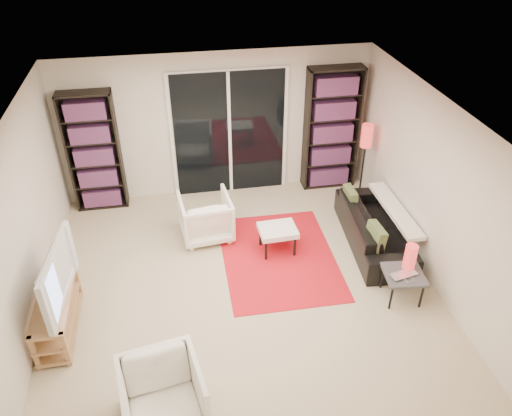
# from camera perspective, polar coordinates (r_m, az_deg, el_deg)

# --- Properties ---
(floor) EXTENTS (5.00, 5.00, 0.00)m
(floor) POSITION_cam_1_polar(r_m,az_deg,el_deg) (6.77, -1.65, -8.68)
(floor) COLOR beige
(floor) RESTS_ON ground
(wall_back) EXTENTS (5.00, 0.02, 2.40)m
(wall_back) POSITION_cam_1_polar(r_m,az_deg,el_deg) (8.21, -4.52, 9.39)
(wall_back) COLOR beige
(wall_back) RESTS_ON ground
(wall_front) EXTENTS (5.00, 0.02, 2.40)m
(wall_front) POSITION_cam_1_polar(r_m,az_deg,el_deg) (4.22, 3.65, -19.14)
(wall_front) COLOR beige
(wall_front) RESTS_ON ground
(wall_left) EXTENTS (0.02, 5.00, 2.40)m
(wall_left) POSITION_cam_1_polar(r_m,az_deg,el_deg) (6.25, -25.14, -2.46)
(wall_left) COLOR beige
(wall_left) RESTS_ON ground
(wall_right) EXTENTS (0.02, 5.00, 2.40)m
(wall_right) POSITION_cam_1_polar(r_m,az_deg,el_deg) (6.79, 19.52, 1.90)
(wall_right) COLOR beige
(wall_right) RESTS_ON ground
(ceiling) EXTENTS (5.00, 5.00, 0.02)m
(ceiling) POSITION_cam_1_polar(r_m,az_deg,el_deg) (5.45, -2.06, 10.34)
(ceiling) COLOR white
(ceiling) RESTS_ON wall_back
(sliding_door) EXTENTS (1.92, 0.08, 2.16)m
(sliding_door) POSITION_cam_1_polar(r_m,az_deg,el_deg) (8.26, -3.05, 8.46)
(sliding_door) COLOR white
(sliding_door) RESTS_ON ground
(bookshelf_left) EXTENTS (0.80, 0.30, 1.95)m
(bookshelf_left) POSITION_cam_1_polar(r_m,az_deg,el_deg) (8.22, -18.02, 6.07)
(bookshelf_left) COLOR black
(bookshelf_left) RESTS_ON ground
(bookshelf_right) EXTENTS (0.90, 0.30, 2.10)m
(bookshelf_right) POSITION_cam_1_polar(r_m,az_deg,el_deg) (8.50, 8.64, 8.87)
(bookshelf_right) COLOR black
(bookshelf_right) RESTS_ON ground
(tv_stand) EXTENTS (0.38, 1.20, 0.50)m
(tv_stand) POSITION_cam_1_polar(r_m,az_deg,el_deg) (6.45, -21.73, -11.12)
(tv_stand) COLOR tan
(tv_stand) RESTS_ON floor
(tv) EXTENTS (0.27, 1.19, 0.68)m
(tv) POSITION_cam_1_polar(r_m,az_deg,el_deg) (6.07, -22.67, -7.20)
(tv) COLOR black
(tv) RESTS_ON tv_stand
(rug) EXTENTS (1.60, 2.14, 0.01)m
(rug) POSITION_cam_1_polar(r_m,az_deg,el_deg) (7.20, 2.59, -5.61)
(rug) COLOR red
(rug) RESTS_ON floor
(sofa) EXTENTS (0.90, 1.95, 0.55)m
(sofa) POSITION_cam_1_polar(r_m,az_deg,el_deg) (7.50, 13.41, -2.19)
(sofa) COLOR black
(sofa) RESTS_ON floor
(armchair_back) EXTENTS (0.80, 0.82, 0.69)m
(armchair_back) POSITION_cam_1_polar(r_m,az_deg,el_deg) (7.45, -5.79, -1.00)
(armchair_back) COLOR white
(armchair_back) RESTS_ON floor
(armchair_front) EXTENTS (0.89, 0.91, 0.72)m
(armchair_front) POSITION_cam_1_polar(r_m,az_deg,el_deg) (5.23, -10.60, -20.47)
(armchair_front) COLOR white
(armchair_front) RESTS_ON floor
(ottoman) EXTENTS (0.55, 0.45, 0.40)m
(ottoman) POSITION_cam_1_polar(r_m,az_deg,el_deg) (7.12, 2.49, -2.68)
(ottoman) COLOR white
(ottoman) RESTS_ON floor
(side_table) EXTENTS (0.54, 0.54, 0.40)m
(side_table) POSITION_cam_1_polar(r_m,az_deg,el_deg) (6.61, 16.51, -7.47)
(side_table) COLOR #424146
(side_table) RESTS_ON floor
(laptop) EXTENTS (0.39, 0.29, 0.03)m
(laptop) POSITION_cam_1_polar(r_m,az_deg,el_deg) (6.52, 16.79, -7.57)
(laptop) COLOR silver
(laptop) RESTS_ON side_table
(table_lamp) EXTENTS (0.16, 0.16, 0.35)m
(table_lamp) POSITION_cam_1_polar(r_m,az_deg,el_deg) (6.58, 17.21, -5.37)
(table_lamp) COLOR red
(table_lamp) RESTS_ON side_table
(floor_lamp) EXTENTS (0.20, 0.20, 1.36)m
(floor_lamp) POSITION_cam_1_polar(r_m,az_deg,el_deg) (8.13, 12.43, 7.17)
(floor_lamp) COLOR black
(floor_lamp) RESTS_ON floor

